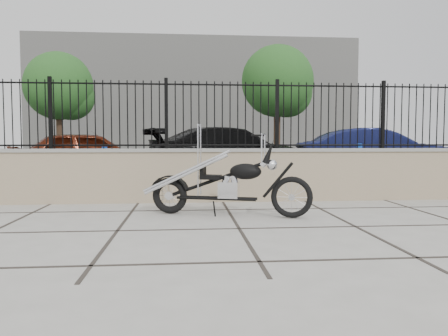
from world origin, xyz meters
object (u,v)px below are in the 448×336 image
car_blue (374,154)px  car_black (232,152)px  car_red (90,156)px  chopper_motorcycle (226,169)px

car_blue → car_black: bearing=80.4°
car_red → car_blue: (8.04, 0.33, 0.04)m
car_red → car_blue: bearing=-103.9°
chopper_motorcycle → car_black: size_ratio=0.44×
chopper_motorcycle → car_blue: bearing=68.2°
car_red → chopper_motorcycle: bearing=-166.9°
car_black → car_blue: bearing=-121.1°
car_red → car_black: size_ratio=0.77×
chopper_motorcycle → car_black: (0.84, 7.04, 0.07)m
car_black → car_red: bearing=94.0°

